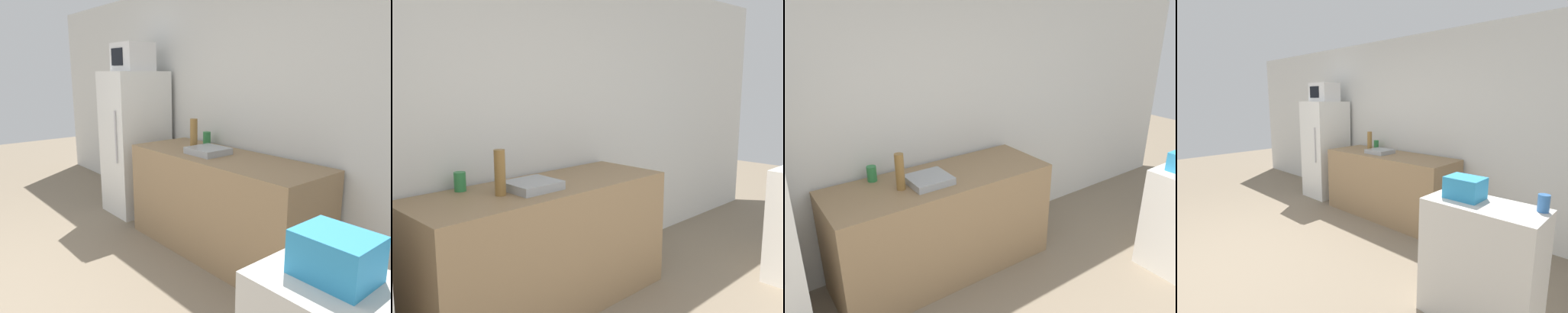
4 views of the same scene
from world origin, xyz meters
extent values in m
cube|color=silver|center=(0.00, 2.73, 1.30)|extent=(8.00, 0.06, 2.60)
cube|color=#937551|center=(0.22, 2.31, 0.46)|extent=(1.96, 0.70, 0.93)
cube|color=#9EA3A8|center=(0.08, 2.26, 0.96)|extent=(0.33, 0.31, 0.06)
cylinder|color=olive|center=(-0.15, 2.29, 1.08)|extent=(0.07, 0.07, 0.30)
cylinder|color=#2D7F42|center=(-0.28, 2.58, 0.99)|extent=(0.08, 0.08, 0.13)
camera|label=1|loc=(2.62, -0.01, 1.66)|focal=35.00mm
camera|label=2|loc=(-1.69, -0.04, 1.66)|focal=40.00mm
camera|label=3|loc=(-1.22, -0.30, 2.26)|focal=35.00mm
camera|label=4|loc=(3.05, -0.95, 1.69)|focal=28.00mm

